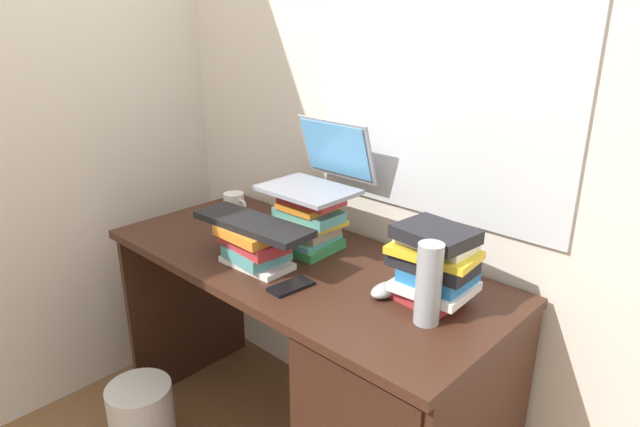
{
  "coord_description": "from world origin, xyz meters",
  "views": [
    {
      "loc": [
        1.2,
        -1.16,
        1.56
      ],
      "look_at": [
        0.08,
        0.02,
        0.96
      ],
      "focal_mm": 31.28,
      "sensor_mm": 36.0,
      "label": 1
    }
  ],
  "objects_px": {
    "book_stack_tall": "(308,222)",
    "keyboard": "(253,224)",
    "laptop": "(320,173)",
    "computer_mouse": "(385,290)",
    "water_bottle": "(429,284)",
    "wastebasket": "(142,420)",
    "book_stack_side": "(434,264)",
    "mug": "(234,203)",
    "cell_phone": "(291,286)",
    "book_stack_keyboard_riser": "(254,246)",
    "desk": "(377,402)"
  },
  "relations": [
    {
      "from": "book_stack_keyboard_riser",
      "to": "book_stack_side",
      "type": "height_order",
      "value": "book_stack_side"
    },
    {
      "from": "book_stack_keyboard_riser",
      "to": "keyboard",
      "type": "distance_m",
      "value": 0.08
    },
    {
      "from": "wastebasket",
      "to": "water_bottle",
      "type": "bearing_deg",
      "value": 21.76
    },
    {
      "from": "book_stack_tall",
      "to": "keyboard",
      "type": "relative_size",
      "value": 0.56
    },
    {
      "from": "laptop",
      "to": "water_bottle",
      "type": "distance_m",
      "value": 0.62
    },
    {
      "from": "keyboard",
      "to": "book_stack_side",
      "type": "bearing_deg",
      "value": 15.92
    },
    {
      "from": "book_stack_tall",
      "to": "computer_mouse",
      "type": "height_order",
      "value": "book_stack_tall"
    },
    {
      "from": "book_stack_side",
      "to": "water_bottle",
      "type": "xyz_separation_m",
      "value": [
        0.05,
        -0.11,
        -0.0
      ]
    },
    {
      "from": "mug",
      "to": "wastebasket",
      "type": "relative_size",
      "value": 0.41
    },
    {
      "from": "book_stack_side",
      "to": "wastebasket",
      "type": "height_order",
      "value": "book_stack_side"
    },
    {
      "from": "book_stack_keyboard_riser",
      "to": "mug",
      "type": "relative_size",
      "value": 2.15
    },
    {
      "from": "cell_phone",
      "to": "wastebasket",
      "type": "height_order",
      "value": "cell_phone"
    },
    {
      "from": "book_stack_tall",
      "to": "book_stack_keyboard_riser",
      "type": "relative_size",
      "value": 0.93
    },
    {
      "from": "desk",
      "to": "keyboard",
      "type": "distance_m",
      "value": 0.67
    },
    {
      "from": "book_stack_tall",
      "to": "keyboard",
      "type": "distance_m",
      "value": 0.23
    },
    {
      "from": "book_stack_keyboard_riser",
      "to": "book_stack_side",
      "type": "bearing_deg",
      "value": 19.17
    },
    {
      "from": "water_bottle",
      "to": "cell_phone",
      "type": "height_order",
      "value": "water_bottle"
    },
    {
      "from": "book_stack_tall",
      "to": "wastebasket",
      "type": "xyz_separation_m",
      "value": [
        -0.36,
        -0.51,
        -0.73
      ]
    },
    {
      "from": "cell_phone",
      "to": "laptop",
      "type": "bearing_deg",
      "value": 125.17
    },
    {
      "from": "desk",
      "to": "cell_phone",
      "type": "xyz_separation_m",
      "value": [
        -0.24,
        -0.13,
        0.36
      ]
    },
    {
      "from": "cell_phone",
      "to": "mug",
      "type": "bearing_deg",
      "value": 161.05
    },
    {
      "from": "book_stack_tall",
      "to": "mug",
      "type": "bearing_deg",
      "value": 175.16
    },
    {
      "from": "book_stack_side",
      "to": "water_bottle",
      "type": "height_order",
      "value": "water_bottle"
    },
    {
      "from": "book_stack_tall",
      "to": "wastebasket",
      "type": "bearing_deg",
      "value": -125.27
    },
    {
      "from": "book_stack_tall",
      "to": "laptop",
      "type": "bearing_deg",
      "value": 90.42
    },
    {
      "from": "book_stack_keyboard_riser",
      "to": "wastebasket",
      "type": "xyz_separation_m",
      "value": [
        -0.33,
        -0.29,
        -0.7
      ]
    },
    {
      "from": "book_stack_keyboard_riser",
      "to": "water_bottle",
      "type": "bearing_deg",
      "value": 7.71
    },
    {
      "from": "wastebasket",
      "to": "laptop",
      "type": "bearing_deg",
      "value": 57.65
    },
    {
      "from": "wastebasket",
      "to": "book_stack_keyboard_riser",
      "type": "bearing_deg",
      "value": 41.14
    },
    {
      "from": "desk",
      "to": "cell_phone",
      "type": "distance_m",
      "value": 0.45
    },
    {
      "from": "laptop",
      "to": "book_stack_tall",
      "type": "bearing_deg",
      "value": -89.58
    },
    {
      "from": "book_stack_keyboard_riser",
      "to": "computer_mouse",
      "type": "xyz_separation_m",
      "value": [
        0.43,
        0.12,
        -0.05
      ]
    },
    {
      "from": "book_stack_side",
      "to": "laptop",
      "type": "height_order",
      "value": "laptop"
    },
    {
      "from": "book_stack_keyboard_riser",
      "to": "mug",
      "type": "xyz_separation_m",
      "value": [
        -0.43,
        0.26,
        -0.02
      ]
    },
    {
      "from": "mug",
      "to": "laptop",
      "type": "bearing_deg",
      "value": 2.55
    },
    {
      "from": "desk",
      "to": "laptop",
      "type": "xyz_separation_m",
      "value": [
        -0.41,
        0.18,
        0.61
      ]
    },
    {
      "from": "book_stack_keyboard_riser",
      "to": "mug",
      "type": "height_order",
      "value": "book_stack_keyboard_riser"
    },
    {
      "from": "water_bottle",
      "to": "book_stack_tall",
      "type": "bearing_deg",
      "value": 166.58
    },
    {
      "from": "laptop",
      "to": "computer_mouse",
      "type": "height_order",
      "value": "laptop"
    },
    {
      "from": "laptop",
      "to": "water_bottle",
      "type": "relative_size",
      "value": 1.39
    },
    {
      "from": "water_bottle",
      "to": "wastebasket",
      "type": "relative_size",
      "value": 0.78
    },
    {
      "from": "book_stack_tall",
      "to": "mug",
      "type": "distance_m",
      "value": 0.46
    },
    {
      "from": "wastebasket",
      "to": "computer_mouse",
      "type": "bearing_deg",
      "value": 28.48
    },
    {
      "from": "book_stack_keyboard_riser",
      "to": "cell_phone",
      "type": "distance_m",
      "value": 0.21
    },
    {
      "from": "computer_mouse",
      "to": "keyboard",
      "type": "bearing_deg",
      "value": -163.86
    },
    {
      "from": "book_stack_side",
      "to": "mug",
      "type": "bearing_deg",
      "value": 176.08
    },
    {
      "from": "mug",
      "to": "water_bottle",
      "type": "xyz_separation_m",
      "value": [
        1.03,
        -0.18,
        0.07
      ]
    },
    {
      "from": "book_stack_side",
      "to": "laptop",
      "type": "bearing_deg",
      "value": 170.48
    },
    {
      "from": "laptop",
      "to": "wastebasket",
      "type": "distance_m",
      "value": 1.12
    },
    {
      "from": "keyboard",
      "to": "computer_mouse",
      "type": "bearing_deg",
      "value": 12.82
    }
  ]
}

